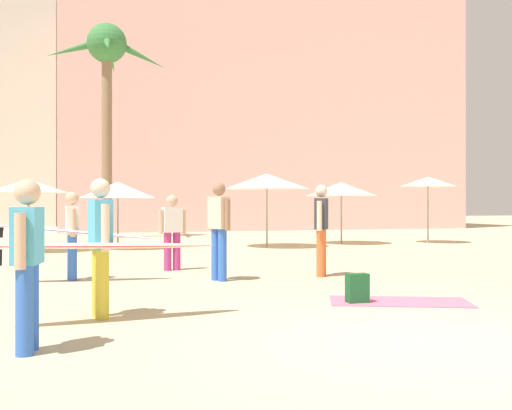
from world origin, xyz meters
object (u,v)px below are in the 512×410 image
(cafe_umbrella_0, at_px, (341,189))
(person_near_left, at_px, (172,229))
(cafe_umbrella_1, at_px, (428,182))
(cafe_umbrella_4, at_px, (29,186))
(palm_tree_left, at_px, (107,65))
(person_far_right, at_px, (27,258))
(cafe_umbrella_2, at_px, (267,181))
(cafe_umbrella_5, at_px, (118,190))
(person_near_right, at_px, (72,232))
(backpack, at_px, (357,289))
(person_mid_left, at_px, (101,243))
(person_mid_right, at_px, (219,227))
(beach_towel, at_px, (399,302))
(person_mid_center, at_px, (321,226))

(cafe_umbrella_0, distance_m, person_near_left, 9.96)
(cafe_umbrella_1, height_order, cafe_umbrella_4, cafe_umbrella_1)
(palm_tree_left, relative_size, person_far_right, 5.50)
(cafe_umbrella_2, height_order, cafe_umbrella_5, cafe_umbrella_2)
(cafe_umbrella_2, xyz_separation_m, person_near_right, (-6.02, -7.35, -1.25))
(cafe_umbrella_1, distance_m, backpack, 14.36)
(backpack, distance_m, person_near_left, 5.34)
(cafe_umbrella_4, relative_size, person_mid_left, 0.81)
(cafe_umbrella_0, relative_size, cafe_umbrella_4, 1.11)
(cafe_umbrella_1, distance_m, person_mid_right, 12.94)
(cafe_umbrella_5, distance_m, backpack, 12.04)
(beach_towel, bearing_deg, person_mid_right, 122.03)
(cafe_umbrella_0, bearing_deg, person_mid_center, -116.76)
(cafe_umbrella_1, distance_m, beach_towel, 14.09)
(person_mid_center, bearing_deg, person_mid_right, 33.67)
(backpack, xyz_separation_m, person_mid_center, (0.76, 3.10, 0.77))
(beach_towel, distance_m, person_mid_right, 3.75)
(cafe_umbrella_4, relative_size, backpack, 5.45)
(cafe_umbrella_2, distance_m, person_mid_left, 12.69)
(cafe_umbrella_5, xyz_separation_m, person_mid_center, (3.31, -8.55, -0.87))
(backpack, bearing_deg, palm_tree_left, 9.47)
(cafe_umbrella_5, relative_size, person_mid_left, 0.85)
(cafe_umbrella_5, height_order, backpack, cafe_umbrella_5)
(cafe_umbrella_0, height_order, person_far_right, cafe_umbrella_0)
(backpack, bearing_deg, person_far_right, 113.34)
(cafe_umbrella_2, bearing_deg, person_mid_left, -116.55)
(backpack, height_order, person_near_left, person_near_left)
(person_far_right, distance_m, person_near_left, 7.07)
(person_mid_left, xyz_separation_m, person_near_left, (1.64, 5.20, -0.05))
(cafe_umbrella_5, height_order, person_near_left, cafe_umbrella_5)
(palm_tree_left, relative_size, person_near_left, 5.61)
(cafe_umbrella_0, bearing_deg, cafe_umbrella_1, -8.14)
(person_near_right, bearing_deg, cafe_umbrella_0, 37.86)
(person_mid_left, distance_m, person_mid_right, 3.90)
(person_near_right, distance_m, person_mid_center, 4.65)
(backpack, height_order, person_near_right, person_near_right)
(cafe_umbrella_5, bearing_deg, person_mid_right, -81.71)
(palm_tree_left, bearing_deg, cafe_umbrella_4, -110.44)
(backpack, xyz_separation_m, person_mid_right, (-1.29, 2.99, 0.78))
(backpack, relative_size, person_mid_center, 0.24)
(beach_towel, xyz_separation_m, person_mid_left, (-4.11, -0.16, 0.91))
(cafe_umbrella_1, bearing_deg, person_near_left, -147.65)
(palm_tree_left, bearing_deg, cafe_umbrella_2, -55.51)
(person_near_right, xyz_separation_m, person_far_right, (-0.34, -5.42, -0.01))
(palm_tree_left, xyz_separation_m, cafe_umbrella_4, (-2.54, -6.82, -5.24))
(beach_towel, xyz_separation_m, person_near_left, (-2.47, 5.04, 0.86))
(person_mid_right, bearing_deg, person_near_left, 81.55)
(person_mid_center, relative_size, person_near_left, 1.11)
(cafe_umbrella_1, distance_m, person_mid_left, 16.74)
(palm_tree_left, bearing_deg, person_near_right, -95.00)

